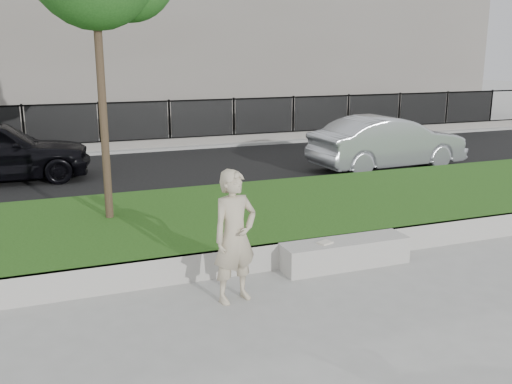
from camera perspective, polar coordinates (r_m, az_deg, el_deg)
name	(u,v)px	position (r m, az deg, el deg)	size (l,w,h in m)	color
ground	(257,305)	(7.37, 0.15, -11.23)	(90.00, 90.00, 0.00)	gray
grass_bank	(195,225)	(9.97, -6.11, -3.26)	(34.00, 4.00, 0.40)	#173A0E
grass_kerb	(231,263)	(8.19, -2.50, -7.06)	(34.00, 0.08, 0.40)	#A3A099
street	(140,173)	(15.24, -11.50, 1.86)	(34.00, 7.00, 0.04)	black
far_pavement	(117,146)	(19.61, -13.77, 4.51)	(34.00, 3.00, 0.12)	gray
iron_fence	(120,135)	(18.56, -13.44, 5.52)	(32.00, 0.30, 1.50)	slate
building_facade	(87,6)	(26.40, -16.54, 17.44)	(34.00, 10.00, 10.00)	slate
stone_bench	(345,253)	(8.65, 8.88, -6.05)	(1.97, 0.49, 0.40)	#A3A099
man	(235,237)	(7.20, -2.15, -4.48)	(0.63, 0.41, 1.72)	#B7AA8D
book	(325,243)	(8.40, 6.91, -5.04)	(0.21, 0.15, 0.02)	beige
car_silver	(388,143)	(15.72, 13.07, 4.83)	(1.49, 4.28, 1.41)	#A0A4A9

